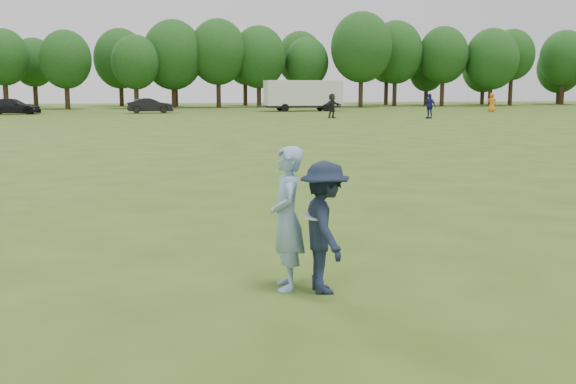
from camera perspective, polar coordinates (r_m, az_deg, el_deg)
The scene contains 12 objects.
ground at distance 8.75m, azimuth -0.55°, elevation -7.97°, with size 200.00×200.00×0.00m, color #314E15.
thrower at distance 8.43m, azimuth -0.09°, elevation -2.26°, with size 0.66×0.43×1.81m, color #80A3C7.
defender at distance 8.33m, azimuth 3.12°, elevation -3.00°, with size 1.06×0.61×1.64m, color #172134.
player_far_b at distance 55.77m, azimuth 11.87°, elevation 7.14°, with size 1.17×0.49×2.00m, color navy.
player_far_c at distance 71.34m, azimuth 16.88°, elevation 7.27°, with size 0.95×0.62×1.95m, color orange.
player_far_d at distance 55.39m, azimuth 3.75°, elevation 7.29°, with size 1.85×0.59×1.99m, color black.
car_d at distance 67.99m, azimuth -22.26°, elevation 6.72°, with size 2.03×4.98×1.45m, color black.
car_f at distance 67.02m, azimuth -11.59°, elevation 7.17°, with size 1.53×4.38×1.44m, color black.
field_cone at distance 61.84m, azimuth 10.30°, elevation 6.55°, with size 0.28×0.28×0.30m, color #E35D0B.
disc_in_play at distance 8.25m, azimuth 2.19°, elevation -2.06°, with size 0.28×0.28×0.09m.
cargo_trailer at distance 71.23m, azimuth 1.27°, elevation 8.29°, with size 9.00×2.75×3.20m.
treeline at distance 85.29m, azimuth -9.80°, elevation 11.28°, with size 130.35×18.39×11.74m.
Camera 1 is at (-1.76, -8.18, 2.54)m, focal length 42.00 mm.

